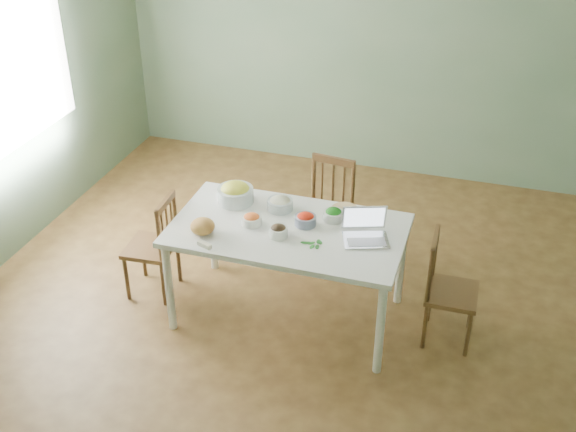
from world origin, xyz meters
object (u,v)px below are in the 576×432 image
(chair_far, at_px, (324,216))
(chair_right, at_px, (452,291))
(laptop, at_px, (367,228))
(bread_boule, at_px, (203,226))
(dining_table, at_px, (288,272))
(chair_left, at_px, (150,245))
(bowl_squash, at_px, (235,193))

(chair_far, height_order, chair_right, chair_far)
(chair_far, distance_m, laptop, 1.03)
(chair_right, xyz_separation_m, bread_boule, (-1.76, -0.34, 0.42))
(chair_far, distance_m, chair_right, 1.32)
(dining_table, distance_m, laptop, 0.76)
(dining_table, bearing_deg, laptop, -0.40)
(dining_table, bearing_deg, chair_far, 84.55)
(dining_table, relative_size, laptop, 5.38)
(chair_far, relative_size, chair_left, 1.07)
(dining_table, distance_m, bowl_squash, 0.73)
(bowl_squash, bearing_deg, laptop, -12.82)
(chair_left, height_order, laptop, laptop)
(dining_table, bearing_deg, chair_right, 4.38)
(chair_far, bearing_deg, bread_boule, -114.66)
(laptop, bearing_deg, chair_left, 161.10)
(dining_table, height_order, laptop, laptop)
(dining_table, distance_m, bread_boule, 0.76)
(bowl_squash, bearing_deg, dining_table, -25.76)
(bread_boule, relative_size, laptop, 0.56)
(dining_table, bearing_deg, bowl_squash, 154.24)
(bread_boule, bearing_deg, laptop, 12.22)
(chair_far, bearing_deg, chair_right, -24.31)
(chair_left, relative_size, bread_boule, 4.90)
(bowl_squash, distance_m, laptop, 1.10)
(chair_right, bearing_deg, bread_boule, 99.96)
(chair_right, relative_size, laptop, 2.74)
(chair_far, xyz_separation_m, chair_left, (-1.21, -0.80, -0.03))
(bread_boule, relative_size, bowl_squash, 0.64)
(chair_left, bearing_deg, dining_table, 87.38)
(bowl_squash, height_order, laptop, laptop)
(chair_far, distance_m, chair_left, 1.45)
(bread_boule, bearing_deg, chair_right, 10.96)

